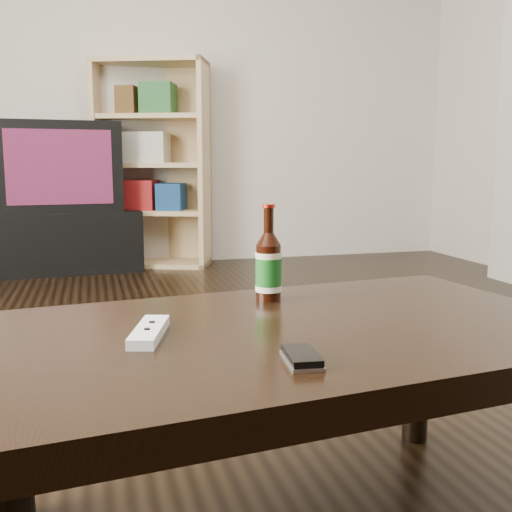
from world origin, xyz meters
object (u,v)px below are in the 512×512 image
object	(u,v)px
beer_bottle	(269,267)
remote	(149,332)
coffee_table	(289,355)
tv	(59,167)
bookshelf	(153,161)
phone	(302,358)
tv_stand	(62,241)

from	to	relation	value
beer_bottle	remote	xyz separation A→B (m)	(-0.30, -0.23, -0.07)
coffee_table	beer_bottle	xyz separation A→B (m)	(0.03, 0.23, 0.14)
tv	bookshelf	xyz separation A→B (m)	(0.66, 0.09, 0.04)
remote	beer_bottle	bearing A→B (deg)	53.70
bookshelf	remote	distance (m)	3.48
bookshelf	remote	xyz separation A→B (m)	(-0.36, -3.45, -0.32)
phone	tv_stand	bearing A→B (deg)	104.32
tv_stand	coffee_table	size ratio (longest dim) A/B	0.85
tv_stand	phone	world-z (taller)	phone
phone	coffee_table	bearing A→B (deg)	82.99
tv_stand	beer_bottle	xyz separation A→B (m)	(0.60, -3.13, 0.31)
tv	beer_bottle	size ratio (longest dim) A/B	3.82
bookshelf	beer_bottle	distance (m)	3.23
beer_bottle	remote	size ratio (longest dim) A/B	1.24
tv_stand	phone	distance (m)	3.61
bookshelf	phone	size ratio (longest dim) A/B	14.31
tv	bookshelf	bearing A→B (deg)	3.79
bookshelf	tv	bearing A→B (deg)	-151.22
tv	beer_bottle	bearing A→B (deg)	-83.17
coffee_table	bookshelf	bearing A→B (deg)	88.52
bookshelf	coffee_table	world-z (taller)	bookshelf
bookshelf	coffee_table	size ratio (longest dim) A/B	1.18
beer_bottle	phone	distance (m)	0.45
coffee_table	phone	size ratio (longest dim) A/B	12.09
coffee_table	phone	world-z (taller)	phone
tv	bookshelf	world-z (taller)	bookshelf
tv_stand	bookshelf	xyz separation A→B (m)	(0.66, 0.09, 0.56)
tv	phone	world-z (taller)	tv
tv	coffee_table	size ratio (longest dim) A/B	0.68
tv	coffee_table	xyz separation A→B (m)	(0.57, -3.36, -0.35)
tv	remote	size ratio (longest dim) A/B	4.75
tv_stand	phone	size ratio (longest dim) A/B	10.25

